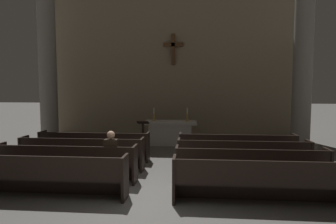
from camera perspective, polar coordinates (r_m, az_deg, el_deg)
ground_plane at (r=6.30m, az=-3.73°, el=-17.25°), size 80.00×80.00×0.00m
pew_left_row_1 at (r=6.83m, az=-23.71°, el=-11.67°), size 3.61×0.50×0.95m
pew_left_row_2 at (r=7.73m, az=-19.96°, el=-9.64°), size 3.61×0.50×0.95m
pew_left_row_3 at (r=8.67m, az=-17.03°, el=-8.01°), size 3.61×0.50×0.95m
pew_left_row_4 at (r=9.62m, az=-14.69°, el=-6.69°), size 3.61×0.50×0.95m
pew_right_row_1 at (r=6.20m, az=18.32°, el=-13.16°), size 3.61×0.50×0.95m
pew_right_row_2 at (r=7.19m, az=16.34°, el=-10.63°), size 3.61×0.50×0.95m
pew_right_row_3 at (r=8.18m, az=14.86°, el=-8.71°), size 3.61×0.50×0.95m
pew_right_row_4 at (r=9.19m, az=13.71°, el=-7.20°), size 3.61×0.50×0.95m
column_left_second at (r=13.19m, az=-23.18°, el=9.40°), size 1.09×1.09×7.20m
column_right_second at (r=12.48m, az=25.63°, el=9.60°), size 1.09×1.09×7.20m
altar at (r=11.87m, az=0.51°, el=-4.10°), size 2.20×0.90×1.01m
candlestick_left at (r=11.86m, az=-2.87°, el=-0.97°), size 0.16×0.16×0.55m
candlestick_right at (r=11.75m, az=3.91°, el=-1.03°), size 0.16×0.16×0.55m
apse_with_cross at (r=13.69m, az=1.12°, el=10.86°), size 11.65×0.42×7.63m
lectern at (r=10.80m, az=-5.06°, el=-4.92°), size 0.44×0.36×1.15m
lone_worshipper at (r=7.30m, az=-11.24°, el=-8.54°), size 0.32×0.43×1.32m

